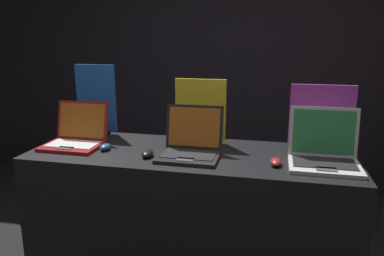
{
  "coord_description": "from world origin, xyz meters",
  "views": [
    {
      "loc": [
        0.48,
        -1.74,
        1.61
      ],
      "look_at": [
        0.01,
        0.34,
        1.07
      ],
      "focal_mm": 35.0,
      "sensor_mm": 36.0,
      "label": 1
    }
  ],
  "objects_px": {
    "mouse_back": "(276,162)",
    "promo_stand_back": "(321,120)",
    "promo_stand_middle": "(200,113)",
    "mouse_front": "(105,147)",
    "laptop_front": "(76,136)",
    "mouse_middle": "(148,154)",
    "laptop_back": "(324,152)",
    "laptop_middle": "(191,145)",
    "promo_stand_front": "(96,101)"
  },
  "relations": [
    {
      "from": "mouse_back",
      "to": "promo_stand_middle",
      "type": "bearing_deg",
      "value": 144.68
    },
    {
      "from": "mouse_front",
      "to": "mouse_back",
      "type": "bearing_deg",
      "value": -2.94
    },
    {
      "from": "promo_stand_middle",
      "to": "laptop_back",
      "type": "distance_m",
      "value": 0.79
    },
    {
      "from": "mouse_middle",
      "to": "promo_stand_back",
      "type": "bearing_deg",
      "value": 18.8
    },
    {
      "from": "laptop_middle",
      "to": "laptop_back",
      "type": "relative_size",
      "value": 0.93
    },
    {
      "from": "laptop_middle",
      "to": "promo_stand_middle",
      "type": "bearing_deg",
      "value": 90.0
    },
    {
      "from": "mouse_front",
      "to": "mouse_back",
      "type": "relative_size",
      "value": 0.85
    },
    {
      "from": "laptop_back",
      "to": "mouse_back",
      "type": "height_order",
      "value": "laptop_back"
    },
    {
      "from": "mouse_back",
      "to": "promo_stand_back",
      "type": "relative_size",
      "value": 0.27
    },
    {
      "from": "promo_stand_middle",
      "to": "laptop_back",
      "type": "height_order",
      "value": "promo_stand_middle"
    },
    {
      "from": "mouse_front",
      "to": "promo_stand_back",
      "type": "height_order",
      "value": "promo_stand_back"
    },
    {
      "from": "mouse_middle",
      "to": "laptop_back",
      "type": "bearing_deg",
      "value": 5.45
    },
    {
      "from": "laptop_front",
      "to": "promo_stand_back",
      "type": "bearing_deg",
      "value": 8.02
    },
    {
      "from": "promo_stand_front",
      "to": "promo_stand_middle",
      "type": "bearing_deg",
      "value": -4.77
    },
    {
      "from": "promo_stand_middle",
      "to": "promo_stand_back",
      "type": "height_order",
      "value": "promo_stand_middle"
    },
    {
      "from": "laptop_back",
      "to": "promo_stand_front",
      "type": "bearing_deg",
      "value": 167.57
    },
    {
      "from": "laptop_middle",
      "to": "laptop_front",
      "type": "bearing_deg",
      "value": 176.81
    },
    {
      "from": "mouse_front",
      "to": "mouse_middle",
      "type": "xyz_separation_m",
      "value": [
        0.29,
        -0.07,
        0.0
      ]
    },
    {
      "from": "promo_stand_middle",
      "to": "mouse_back",
      "type": "height_order",
      "value": "promo_stand_middle"
    },
    {
      "from": "laptop_front",
      "to": "promo_stand_middle",
      "type": "bearing_deg",
      "value": 17.44
    },
    {
      "from": "promo_stand_middle",
      "to": "promo_stand_back",
      "type": "distance_m",
      "value": 0.73
    },
    {
      "from": "mouse_back",
      "to": "mouse_front",
      "type": "bearing_deg",
      "value": 177.06
    },
    {
      "from": "laptop_middle",
      "to": "promo_stand_middle",
      "type": "relative_size",
      "value": 0.82
    },
    {
      "from": "mouse_middle",
      "to": "laptop_back",
      "type": "height_order",
      "value": "laptop_back"
    },
    {
      "from": "promo_stand_front",
      "to": "laptop_front",
      "type": "bearing_deg",
      "value": -90.0
    },
    {
      "from": "promo_stand_front",
      "to": "promo_stand_back",
      "type": "xyz_separation_m",
      "value": [
        1.49,
        -0.09,
        -0.04
      ]
    },
    {
      "from": "promo_stand_front",
      "to": "mouse_middle",
      "type": "relative_size",
      "value": 4.41
    },
    {
      "from": "mouse_front",
      "to": "promo_stand_back",
      "type": "relative_size",
      "value": 0.23
    },
    {
      "from": "mouse_middle",
      "to": "mouse_front",
      "type": "bearing_deg",
      "value": 167.14
    },
    {
      "from": "laptop_front",
      "to": "mouse_middle",
      "type": "bearing_deg",
      "value": -13.18
    },
    {
      "from": "mouse_front",
      "to": "promo_stand_back",
      "type": "bearing_deg",
      "value": 11.76
    },
    {
      "from": "laptop_front",
      "to": "laptop_back",
      "type": "bearing_deg",
      "value": -1.09
    },
    {
      "from": "laptop_middle",
      "to": "laptop_back",
      "type": "height_order",
      "value": "laptop_back"
    },
    {
      "from": "laptop_back",
      "to": "laptop_middle",
      "type": "bearing_deg",
      "value": -178.94
    },
    {
      "from": "promo_stand_front",
      "to": "mouse_middle",
      "type": "distance_m",
      "value": 0.7
    },
    {
      "from": "mouse_front",
      "to": "mouse_middle",
      "type": "distance_m",
      "value": 0.3
    },
    {
      "from": "laptop_front",
      "to": "promo_stand_back",
      "type": "height_order",
      "value": "promo_stand_back"
    },
    {
      "from": "laptop_back",
      "to": "promo_stand_back",
      "type": "bearing_deg",
      "value": 90.0
    },
    {
      "from": "laptop_middle",
      "to": "promo_stand_front",
      "type": "bearing_deg",
      "value": 155.62
    },
    {
      "from": "laptop_middle",
      "to": "mouse_back",
      "type": "distance_m",
      "value": 0.49
    },
    {
      "from": "laptop_middle",
      "to": "mouse_middle",
      "type": "relative_size",
      "value": 3.1
    },
    {
      "from": "mouse_front",
      "to": "promo_stand_middle",
      "type": "height_order",
      "value": "promo_stand_middle"
    },
    {
      "from": "mouse_middle",
      "to": "promo_stand_back",
      "type": "xyz_separation_m",
      "value": [
        0.97,
        0.33,
        0.17
      ]
    },
    {
      "from": "promo_stand_front",
      "to": "promo_stand_middle",
      "type": "relative_size",
      "value": 1.17
    },
    {
      "from": "mouse_middle",
      "to": "laptop_middle",
      "type": "bearing_deg",
      "value": 18.44
    },
    {
      "from": "laptop_back",
      "to": "mouse_middle",
      "type": "bearing_deg",
      "value": -174.55
    },
    {
      "from": "mouse_front",
      "to": "mouse_back",
      "type": "xyz_separation_m",
      "value": [
        1.01,
        -0.05,
        -0.0
      ]
    },
    {
      "from": "laptop_front",
      "to": "promo_stand_front",
      "type": "distance_m",
      "value": 0.34
    },
    {
      "from": "laptop_front",
      "to": "mouse_middle",
      "type": "distance_m",
      "value": 0.53
    },
    {
      "from": "promo_stand_back",
      "to": "mouse_middle",
      "type": "bearing_deg",
      "value": -161.2
    }
  ]
}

